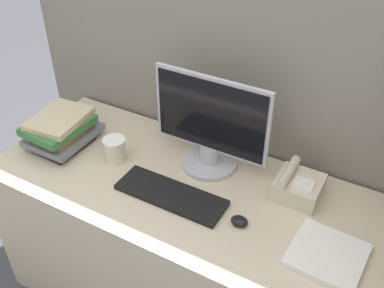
{
  "coord_description": "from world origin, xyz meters",
  "views": [
    {
      "loc": [
        0.67,
        -0.8,
        1.93
      ],
      "look_at": [
        0.01,
        0.38,
        0.93
      ],
      "focal_mm": 42.0,
      "sensor_mm": 36.0,
      "label": 1
    }
  ],
  "objects_px": {
    "mouse": "(239,221)",
    "coffee_cup": "(115,149)",
    "keyboard": "(171,195)",
    "book_stack": "(61,130)",
    "monitor": "(210,129)",
    "desk_telephone": "(298,186)"
  },
  "relations": [
    {
      "from": "coffee_cup",
      "to": "book_stack",
      "type": "distance_m",
      "value": 0.27
    },
    {
      "from": "keyboard",
      "to": "book_stack",
      "type": "distance_m",
      "value": 0.61
    },
    {
      "from": "mouse",
      "to": "coffee_cup",
      "type": "xyz_separation_m",
      "value": [
        -0.62,
        0.09,
        0.04
      ]
    },
    {
      "from": "coffee_cup",
      "to": "keyboard",
      "type": "bearing_deg",
      "value": -14.52
    },
    {
      "from": "book_stack",
      "to": "desk_telephone",
      "type": "distance_m",
      "value": 1.03
    },
    {
      "from": "keyboard",
      "to": "desk_telephone",
      "type": "height_order",
      "value": "desk_telephone"
    },
    {
      "from": "mouse",
      "to": "monitor",
      "type": "bearing_deg",
      "value": 135.07
    },
    {
      "from": "coffee_cup",
      "to": "book_stack",
      "type": "bearing_deg",
      "value": -174.64
    },
    {
      "from": "monitor",
      "to": "coffee_cup",
      "type": "xyz_separation_m",
      "value": [
        -0.36,
        -0.17,
        -0.13
      ]
    },
    {
      "from": "mouse",
      "to": "desk_telephone",
      "type": "distance_m",
      "value": 0.28
    },
    {
      "from": "keyboard",
      "to": "coffee_cup",
      "type": "xyz_separation_m",
      "value": [
        -0.33,
        0.08,
        0.04
      ]
    },
    {
      "from": "monitor",
      "to": "desk_telephone",
      "type": "distance_m",
      "value": 0.4
    },
    {
      "from": "desk_telephone",
      "to": "coffee_cup",
      "type": "bearing_deg",
      "value": -167.6
    },
    {
      "from": "coffee_cup",
      "to": "book_stack",
      "type": "relative_size",
      "value": 0.33
    },
    {
      "from": "mouse",
      "to": "book_stack",
      "type": "distance_m",
      "value": 0.89
    },
    {
      "from": "monitor",
      "to": "mouse",
      "type": "relative_size",
      "value": 7.68
    },
    {
      "from": "book_stack",
      "to": "monitor",
      "type": "bearing_deg",
      "value": 16.69
    },
    {
      "from": "monitor",
      "to": "keyboard",
      "type": "xyz_separation_m",
      "value": [
        -0.04,
        -0.25,
        -0.17
      ]
    },
    {
      "from": "mouse",
      "to": "coffee_cup",
      "type": "height_order",
      "value": "coffee_cup"
    },
    {
      "from": "keyboard",
      "to": "coffee_cup",
      "type": "height_order",
      "value": "coffee_cup"
    },
    {
      "from": "mouse",
      "to": "desk_telephone",
      "type": "bearing_deg",
      "value": 62.9
    },
    {
      "from": "keyboard",
      "to": "book_stack",
      "type": "height_order",
      "value": "book_stack"
    }
  ]
}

